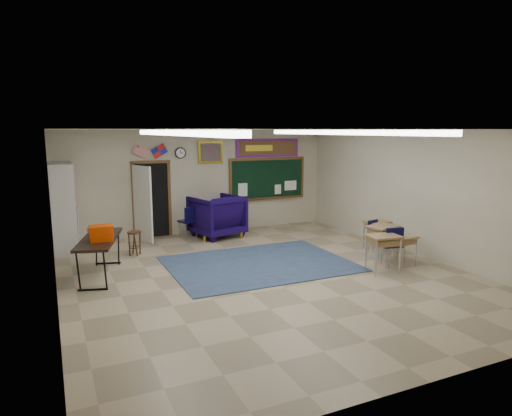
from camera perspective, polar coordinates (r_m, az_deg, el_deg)
name	(u,v)px	position (r m, az deg, el deg)	size (l,w,h in m)	color
floor	(267,275)	(9.61, 1.32, -8.42)	(9.00, 9.00, 0.00)	tan
back_wall	(199,182)	(13.40, -7.10, 3.27)	(8.00, 0.04, 3.00)	beige
front_wall	(439,262)	(5.65, 21.87, -6.29)	(8.00, 0.04, 3.00)	beige
left_wall	(51,221)	(8.34, -24.20, -1.44)	(0.04, 9.00, 3.00)	beige
right_wall	(417,193)	(11.56, 19.50, 1.75)	(0.04, 9.00, 3.00)	beige
ceiling	(267,130)	(9.13, 1.40, 9.78)	(8.00, 9.00, 0.04)	beige
area_rug	(259,264)	(10.37, 0.38, -6.97)	(4.00, 3.00, 0.02)	#364C68
fluorescent_strips	(267,133)	(9.13, 1.40, 9.40)	(3.86, 6.00, 0.10)	white
doorway	(149,201)	(12.95, -13.21, 0.88)	(1.10, 0.89, 2.16)	black
chalkboard	(268,180)	(14.19, 1.46, 3.54)	(2.55, 0.14, 1.30)	brown
bulletin_board	(268,148)	(14.12, 1.47, 7.53)	(2.10, 0.05, 0.55)	red
framed_art_print	(211,152)	(13.41, -5.70, 6.94)	(0.75, 0.05, 0.65)	olive
wall_clock	(180,153)	(13.15, -9.44, 6.80)	(0.32, 0.05, 0.32)	black
wall_flags	(150,149)	(12.92, -13.09, 7.21)	(1.16, 0.06, 0.70)	red
storage_cabinet	(63,208)	(12.21, -22.95, 0.03)	(0.59, 1.25, 2.20)	#BABBB6
wingback_armchair	(217,216)	(12.95, -4.92, -1.00)	(1.26, 1.30, 1.18)	#100534
student_chair_reading	(188,222)	(12.91, -8.54, -1.74)	(0.45, 0.45, 0.90)	black
student_chair_desk_a	(390,246)	(10.56, 16.36, -4.58)	(0.45, 0.45, 0.91)	black
student_chair_desk_b	(378,237)	(11.62, 14.99, -3.51)	(0.40, 0.40, 0.79)	black
student_desk_front_left	(382,241)	(10.96, 15.50, -4.00)	(0.77, 0.64, 0.82)	olive
student_desk_front_right	(377,234)	(11.93, 14.83, -3.11)	(0.62, 0.47, 0.73)	olive
student_desk_back_left	(383,252)	(10.04, 15.58, -5.30)	(0.73, 0.59, 0.81)	olive
student_desk_back_right	(403,249)	(10.67, 17.90, -4.93)	(0.59, 0.46, 0.68)	olive
folding_table	(100,255)	(9.95, -18.90, -5.63)	(1.18, 2.08, 1.12)	black
wooden_stool	(135,243)	(11.42, -14.93, -4.23)	(0.33, 0.33, 0.58)	#462715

